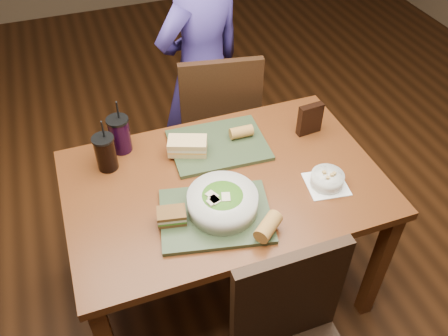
{
  "coord_description": "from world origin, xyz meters",
  "views": [
    {
      "loc": [
        -0.47,
        -1.32,
        2.13
      ],
      "look_at": [
        0.0,
        0.0,
        0.82
      ],
      "focal_mm": 38.0,
      "sensor_mm": 36.0,
      "label": 1
    }
  ],
  "objects_px": {
    "tray_far": "(218,145)",
    "sandwich_far": "(188,146)",
    "tray_near": "(216,216)",
    "baguette_far": "(241,132)",
    "sandwich_near": "(172,216)",
    "cup_berry": "(120,134)",
    "salad_bowl": "(223,201)",
    "cup_cola": "(106,153)",
    "chair_far": "(215,121)",
    "baguette_near": "(268,227)",
    "dining_table": "(224,195)",
    "chip_bag": "(310,119)",
    "soup_bowl": "(327,179)",
    "diner": "(202,70)"
  },
  "relations": [
    {
      "from": "baguette_far",
      "to": "cup_berry",
      "type": "xyz_separation_m",
      "value": [
        -0.52,
        0.12,
        0.04
      ]
    },
    {
      "from": "diner",
      "to": "baguette_far",
      "type": "height_order",
      "value": "diner"
    },
    {
      "from": "dining_table",
      "to": "tray_near",
      "type": "distance_m",
      "value": 0.23
    },
    {
      "from": "tray_near",
      "to": "sandwich_near",
      "type": "distance_m",
      "value": 0.17
    },
    {
      "from": "diner",
      "to": "tray_far",
      "type": "relative_size",
      "value": 3.63
    },
    {
      "from": "chair_far",
      "to": "cup_berry",
      "type": "relative_size",
      "value": 3.72
    },
    {
      "from": "tray_near",
      "to": "baguette_far",
      "type": "height_order",
      "value": "baguette_far"
    },
    {
      "from": "salad_bowl",
      "to": "soup_bowl",
      "type": "relative_size",
      "value": 1.46
    },
    {
      "from": "chair_far",
      "to": "tray_near",
      "type": "bearing_deg",
      "value": -108.66
    },
    {
      "from": "diner",
      "to": "chip_bag",
      "type": "xyz_separation_m",
      "value": [
        0.3,
        -0.67,
        0.06
      ]
    },
    {
      "from": "diner",
      "to": "salad_bowl",
      "type": "xyz_separation_m",
      "value": [
        -0.24,
        -1.0,
        0.05
      ]
    },
    {
      "from": "baguette_near",
      "to": "baguette_far",
      "type": "bearing_deg",
      "value": 78.75
    },
    {
      "from": "dining_table",
      "to": "tray_far",
      "type": "height_order",
      "value": "tray_far"
    },
    {
      "from": "chair_far",
      "to": "diner",
      "type": "relative_size",
      "value": 0.63
    },
    {
      "from": "baguette_near",
      "to": "cup_berry",
      "type": "bearing_deg",
      "value": 121.82
    },
    {
      "from": "tray_near",
      "to": "chip_bag",
      "type": "xyz_separation_m",
      "value": [
        0.57,
        0.35,
        0.07
      ]
    },
    {
      "from": "tray_near",
      "to": "sandwich_near",
      "type": "xyz_separation_m",
      "value": [
        -0.16,
        0.03,
        0.03
      ]
    },
    {
      "from": "sandwich_near",
      "to": "baguette_near",
      "type": "bearing_deg",
      "value": -28.54
    },
    {
      "from": "sandwich_near",
      "to": "cup_berry",
      "type": "bearing_deg",
      "value": 101.03
    },
    {
      "from": "baguette_far",
      "to": "chip_bag",
      "type": "height_order",
      "value": "chip_bag"
    },
    {
      "from": "tray_far",
      "to": "baguette_far",
      "type": "xyz_separation_m",
      "value": [
        0.11,
        0.01,
        0.03
      ]
    },
    {
      "from": "tray_far",
      "to": "tray_near",
      "type": "bearing_deg",
      "value": -110.67
    },
    {
      "from": "baguette_near",
      "to": "chip_bag",
      "type": "bearing_deg",
      "value": 49.58
    },
    {
      "from": "tray_far",
      "to": "cup_berry",
      "type": "bearing_deg",
      "value": 162.76
    },
    {
      "from": "tray_far",
      "to": "sandwich_far",
      "type": "height_order",
      "value": "sandwich_far"
    },
    {
      "from": "sandwich_near",
      "to": "tray_near",
      "type": "bearing_deg",
      "value": -8.79
    },
    {
      "from": "chair_far",
      "to": "baguette_near",
      "type": "height_order",
      "value": "chair_far"
    },
    {
      "from": "baguette_far",
      "to": "cup_cola",
      "type": "bearing_deg",
      "value": 178.14
    },
    {
      "from": "diner",
      "to": "tray_near",
      "type": "distance_m",
      "value": 1.05
    },
    {
      "from": "baguette_near",
      "to": "chip_bag",
      "type": "distance_m",
      "value": 0.65
    },
    {
      "from": "chair_far",
      "to": "cup_cola",
      "type": "xyz_separation_m",
      "value": [
        -0.62,
        -0.42,
        0.3
      ]
    },
    {
      "from": "diner",
      "to": "sandwich_far",
      "type": "height_order",
      "value": "diner"
    },
    {
      "from": "tray_far",
      "to": "diner",
      "type": "bearing_deg",
      "value": 78.72
    },
    {
      "from": "diner",
      "to": "cup_berry",
      "type": "xyz_separation_m",
      "value": [
        -0.53,
        -0.5,
        0.07
      ]
    },
    {
      "from": "salad_bowl",
      "to": "tray_far",
      "type": "bearing_deg",
      "value": 73.08
    },
    {
      "from": "baguette_far",
      "to": "cup_cola",
      "type": "xyz_separation_m",
      "value": [
        -0.6,
        0.02,
        0.04
      ]
    },
    {
      "from": "tray_near",
      "to": "sandwich_far",
      "type": "bearing_deg",
      "value": 89.44
    },
    {
      "from": "baguette_near",
      "to": "soup_bowl",
      "type": "bearing_deg",
      "value": 25.75
    },
    {
      "from": "chip_bag",
      "to": "soup_bowl",
      "type": "bearing_deg",
      "value": -109.52
    },
    {
      "from": "tray_far",
      "to": "baguette_near",
      "type": "bearing_deg",
      "value": -89.54
    },
    {
      "from": "dining_table",
      "to": "baguette_near",
      "type": "relative_size",
      "value": 10.74
    },
    {
      "from": "chair_far",
      "to": "cup_berry",
      "type": "bearing_deg",
      "value": -149.45
    },
    {
      "from": "soup_bowl",
      "to": "cup_cola",
      "type": "height_order",
      "value": "cup_cola"
    },
    {
      "from": "chair_far",
      "to": "sandwich_near",
      "type": "distance_m",
      "value": 0.96
    },
    {
      "from": "dining_table",
      "to": "chair_far",
      "type": "relative_size",
      "value": 1.35
    },
    {
      "from": "sandwich_near",
      "to": "sandwich_far",
      "type": "xyz_separation_m",
      "value": [
        0.17,
        0.36,
        0.01
      ]
    },
    {
      "from": "salad_bowl",
      "to": "cup_cola",
      "type": "xyz_separation_m",
      "value": [
        -0.37,
        0.41,
        0.02
      ]
    },
    {
      "from": "diner",
      "to": "tray_near",
      "type": "relative_size",
      "value": 3.63
    },
    {
      "from": "diner",
      "to": "baguette_near",
      "type": "relative_size",
      "value": 12.6
    },
    {
      "from": "sandwich_near",
      "to": "baguette_far",
      "type": "relative_size",
      "value": 1.15
    }
  ]
}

